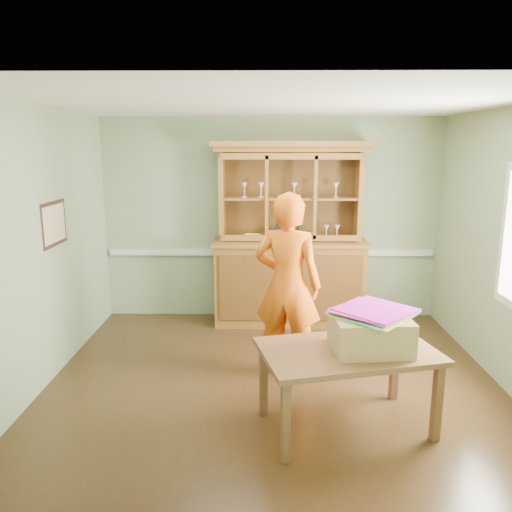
{
  "coord_description": "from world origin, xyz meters",
  "views": [
    {
      "loc": [
        -0.11,
        -4.69,
        2.32
      ],
      "look_at": [
        -0.18,
        0.4,
        1.2
      ],
      "focal_mm": 35.0,
      "sensor_mm": 36.0,
      "label": 1
    }
  ],
  "objects_px": {
    "china_hutch": "(289,261)",
    "cardboard_box": "(370,333)",
    "person": "(288,285)",
    "dining_table": "(348,358)"
  },
  "relations": [
    {
      "from": "cardboard_box",
      "to": "person",
      "type": "height_order",
      "value": "person"
    },
    {
      "from": "person",
      "to": "dining_table",
      "type": "bearing_deg",
      "value": 130.1
    },
    {
      "from": "china_hutch",
      "to": "cardboard_box",
      "type": "bearing_deg",
      "value": -78.77
    },
    {
      "from": "cardboard_box",
      "to": "person",
      "type": "bearing_deg",
      "value": 120.34
    },
    {
      "from": "china_hutch",
      "to": "dining_table",
      "type": "distance_m",
      "value": 2.63
    },
    {
      "from": "china_hutch",
      "to": "cardboard_box",
      "type": "xyz_separation_m",
      "value": [
        0.52,
        -2.61,
        0.01
      ]
    },
    {
      "from": "china_hutch",
      "to": "dining_table",
      "type": "xyz_separation_m",
      "value": [
        0.35,
        -2.6,
        -0.21
      ]
    },
    {
      "from": "person",
      "to": "cardboard_box",
      "type": "bearing_deg",
      "value": 137.29
    },
    {
      "from": "cardboard_box",
      "to": "person",
      "type": "xyz_separation_m",
      "value": [
        -0.62,
        1.06,
        0.1
      ]
    },
    {
      "from": "dining_table",
      "to": "cardboard_box",
      "type": "xyz_separation_m",
      "value": [
        0.17,
        -0.01,
        0.22
      ]
    }
  ]
}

